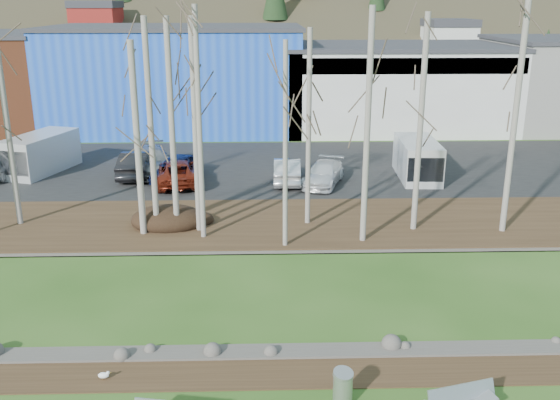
{
  "coord_description": "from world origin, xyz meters",
  "views": [
    {
      "loc": [
        0.98,
        -13.49,
        10.2
      ],
      "look_at": [
        1.68,
        10.55,
        2.5
      ],
      "focal_mm": 40.0,
      "sensor_mm": 36.0,
      "label": 1
    }
  ],
  "objects_px": {
    "car_0": "(4,163)",
    "car_6": "(323,174)",
    "car_5": "(287,170)",
    "van_grey": "(38,154)",
    "litter_bin": "(343,389)",
    "van_white": "(418,160)",
    "seagull": "(104,375)",
    "car_1": "(137,164)",
    "car_2": "(178,172)",
    "car_4": "(176,168)",
    "car_3": "(151,161)"
  },
  "relations": [
    {
      "from": "seagull",
      "to": "car_1",
      "type": "distance_m",
      "value": 21.24
    },
    {
      "from": "litter_bin",
      "to": "car_0",
      "type": "distance_m",
      "value": 28.65
    },
    {
      "from": "litter_bin",
      "to": "car_6",
      "type": "bearing_deg",
      "value": 85.97
    },
    {
      "from": "car_1",
      "to": "car_2",
      "type": "bearing_deg",
      "value": 148.21
    },
    {
      "from": "litter_bin",
      "to": "car_6",
      "type": "distance_m",
      "value": 20.27
    },
    {
      "from": "litter_bin",
      "to": "car_1",
      "type": "relative_size",
      "value": 0.19
    },
    {
      "from": "seagull",
      "to": "van_white",
      "type": "distance_m",
      "value": 24.39
    },
    {
      "from": "litter_bin",
      "to": "car_0",
      "type": "xyz_separation_m",
      "value": [
        -17.56,
        22.63,
        0.5
      ]
    },
    {
      "from": "car_6",
      "to": "van_white",
      "type": "distance_m",
      "value": 5.85
    },
    {
      "from": "car_3",
      "to": "seagull",
      "type": "bearing_deg",
      "value": -95.72
    },
    {
      "from": "litter_bin",
      "to": "seagull",
      "type": "distance_m",
      "value": 6.71
    },
    {
      "from": "van_white",
      "to": "van_grey",
      "type": "height_order",
      "value": "van_grey"
    },
    {
      "from": "car_5",
      "to": "van_white",
      "type": "bearing_deg",
      "value": -173.62
    },
    {
      "from": "car_3",
      "to": "van_grey",
      "type": "height_order",
      "value": "van_grey"
    },
    {
      "from": "seagull",
      "to": "car_3",
      "type": "height_order",
      "value": "car_3"
    },
    {
      "from": "car_4",
      "to": "car_6",
      "type": "distance_m",
      "value": 8.64
    },
    {
      "from": "car_1",
      "to": "car_5",
      "type": "distance_m",
      "value": 9.06
    },
    {
      "from": "seagull",
      "to": "car_3",
      "type": "xyz_separation_m",
      "value": [
        -2.26,
        21.76,
        0.75
      ]
    },
    {
      "from": "car_4",
      "to": "car_5",
      "type": "bearing_deg",
      "value": 14.76
    },
    {
      "from": "van_white",
      "to": "car_4",
      "type": "bearing_deg",
      "value": -177.28
    },
    {
      "from": "car_4",
      "to": "car_6",
      "type": "xyz_separation_m",
      "value": [
        8.54,
        -1.26,
        -0.08
      ]
    },
    {
      "from": "car_0",
      "to": "car_6",
      "type": "xyz_separation_m",
      "value": [
        18.98,
        -2.41,
        -0.17
      ]
    },
    {
      "from": "litter_bin",
      "to": "car_3",
      "type": "height_order",
      "value": "car_3"
    },
    {
      "from": "car_2",
      "to": "van_white",
      "type": "distance_m",
      "value": 14.1
    },
    {
      "from": "car_1",
      "to": "car_5",
      "type": "xyz_separation_m",
      "value": [
        8.93,
        -1.51,
        -0.06
      ]
    },
    {
      "from": "car_0",
      "to": "car_5",
      "type": "height_order",
      "value": "car_0"
    },
    {
      "from": "car_1",
      "to": "car_6",
      "type": "bearing_deg",
      "value": 169.61
    },
    {
      "from": "litter_bin",
      "to": "car_5",
      "type": "relative_size",
      "value": 0.21
    },
    {
      "from": "car_2",
      "to": "car_6",
      "type": "bearing_deg",
      "value": 168.73
    },
    {
      "from": "car_4",
      "to": "car_6",
      "type": "height_order",
      "value": "car_4"
    },
    {
      "from": "car_3",
      "to": "car_5",
      "type": "height_order",
      "value": "car_3"
    },
    {
      "from": "car_1",
      "to": "van_grey",
      "type": "xyz_separation_m",
      "value": [
        -6.15,
        1.07,
        0.38
      ]
    },
    {
      "from": "car_3",
      "to": "van_white",
      "type": "bearing_deg",
      "value": -17.43
    },
    {
      "from": "van_white",
      "to": "car_6",
      "type": "bearing_deg",
      "value": -165.17
    },
    {
      "from": "seagull",
      "to": "car_6",
      "type": "distance_m",
      "value": 20.58
    },
    {
      "from": "seagull",
      "to": "car_4",
      "type": "bearing_deg",
      "value": 90.89
    },
    {
      "from": "litter_bin",
      "to": "van_white",
      "type": "bearing_deg",
      "value": 71.6
    },
    {
      "from": "car_2",
      "to": "car_6",
      "type": "relative_size",
      "value": 1.14
    },
    {
      "from": "car_5",
      "to": "car_0",
      "type": "bearing_deg",
      "value": -4.53
    },
    {
      "from": "van_white",
      "to": "car_3",
      "type": "bearing_deg",
      "value": 177.17
    },
    {
      "from": "car_0",
      "to": "seagull",
      "type": "bearing_deg",
      "value": 130.97
    },
    {
      "from": "car_0",
      "to": "car_6",
      "type": "relative_size",
      "value": 1.08
    },
    {
      "from": "litter_bin",
      "to": "van_white",
      "type": "relative_size",
      "value": 0.17
    },
    {
      "from": "seagull",
      "to": "car_5",
      "type": "distance_m",
      "value": 20.4
    },
    {
      "from": "van_white",
      "to": "litter_bin",
      "type": "bearing_deg",
      "value": -105.43
    },
    {
      "from": "car_1",
      "to": "car_4",
      "type": "height_order",
      "value": "car_1"
    },
    {
      "from": "car_5",
      "to": "van_grey",
      "type": "relative_size",
      "value": 0.76
    },
    {
      "from": "car_6",
      "to": "van_white",
      "type": "relative_size",
      "value": 0.85
    },
    {
      "from": "car_4",
      "to": "car_2",
      "type": "bearing_deg",
      "value": -57.19
    },
    {
      "from": "car_5",
      "to": "car_1",
      "type": "bearing_deg",
      "value": -7.89
    }
  ]
}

